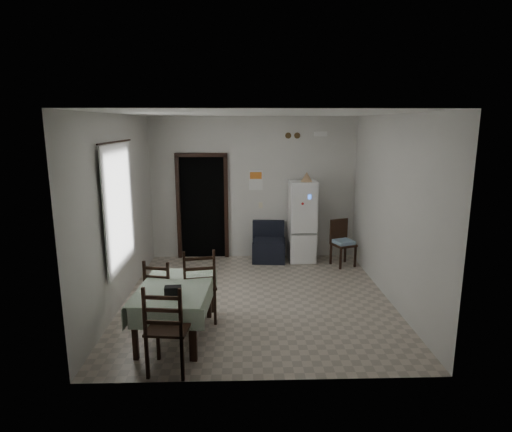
{
  "coord_description": "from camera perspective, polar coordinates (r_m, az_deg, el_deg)",
  "views": [
    {
      "loc": [
        -0.22,
        -6.44,
        2.76
      ],
      "look_at": [
        0.0,
        0.5,
        1.25
      ],
      "focal_mm": 30.0,
      "sensor_mm": 36.0,
      "label": 1
    }
  ],
  "objects": [
    {
      "name": "window_recess",
      "position": [
        6.65,
        -18.67,
        1.13
      ],
      "size": [
        0.1,
        1.2,
        1.6
      ],
      "primitive_type": "cube",
      "color": "silver",
      "rests_on": "ground"
    },
    {
      "name": "black_bag",
      "position": [
        5.34,
        -11.02,
        -9.86
      ],
      "size": [
        0.21,
        0.13,
        0.13
      ],
      "primitive_type": "cube",
      "rotation": [
        0.0,
        0.0,
        0.08
      ],
      "color": "black",
      "rests_on": "dining_table"
    },
    {
      "name": "calendar",
      "position": [
        8.76,
        -0.03,
        4.78
      ],
      "size": [
        0.28,
        0.02,
        0.4
      ],
      "primitive_type": "cube",
      "color": "white",
      "rests_on": "ground"
    },
    {
      "name": "wall_right",
      "position": [
        6.97,
        17.66,
        0.85
      ],
      "size": [
        0.02,
        4.5,
        2.9
      ],
      "primitive_type": null,
      "color": "silver",
      "rests_on": "ground"
    },
    {
      "name": "curtain",
      "position": [
        6.61,
        -17.76,
        1.14
      ],
      "size": [
        0.02,
        1.45,
        1.85
      ],
      "primitive_type": "cube",
      "color": "white",
      "rests_on": "ground"
    },
    {
      "name": "fridge",
      "position": [
        8.68,
        6.2,
        -0.73
      ],
      "size": [
        0.54,
        0.54,
        1.64
      ],
      "primitive_type": null,
      "rotation": [
        0.0,
        0.0,
        0.02
      ],
      "color": "white",
      "rests_on": "ground"
    },
    {
      "name": "ground",
      "position": [
        7.01,
        0.13,
        -10.91
      ],
      "size": [
        4.5,
        4.5,
        0.0
      ],
      "primitive_type": "plane",
      "color": "#B1A390",
      "rests_on": "ground"
    },
    {
      "name": "vent_left",
      "position": [
        8.73,
        4.32,
        10.65
      ],
      "size": [
        0.12,
        0.03,
        0.12
      ],
      "primitive_type": "cylinder",
      "rotation": [
        1.57,
        0.0,
        0.0
      ],
      "color": "brown",
      "rests_on": "ground"
    },
    {
      "name": "wall_back",
      "position": [
        8.79,
        -0.36,
        3.69
      ],
      "size": [
        4.2,
        0.02,
        2.9
      ],
      "primitive_type": null,
      "color": "silver",
      "rests_on": "ground"
    },
    {
      "name": "vent_right",
      "position": [
        8.75,
        5.51,
        10.63
      ],
      "size": [
        0.12,
        0.03,
        0.12
      ],
      "primitive_type": "cylinder",
      "rotation": [
        1.57,
        0.0,
        0.0
      ],
      "color": "brown",
      "rests_on": "ground"
    },
    {
      "name": "dining_chair_far_left",
      "position": [
        6.26,
        -12.39,
        -9.55
      ],
      "size": [
        0.48,
        0.48,
        0.93
      ],
      "primitive_type": null,
      "rotation": [
        0.0,
        0.0,
        2.92
      ],
      "color": "black",
      "rests_on": "ground"
    },
    {
      "name": "doorway",
      "position": [
        9.09,
        -7.01,
        1.4
      ],
      "size": [
        1.06,
        0.52,
        2.22
      ],
      "color": "black",
      "rests_on": "ground"
    },
    {
      "name": "navy_seat",
      "position": [
        8.72,
        1.75,
        -3.48
      ],
      "size": [
        0.71,
        0.69,
        0.79
      ],
      "primitive_type": null,
      "rotation": [
        0.0,
        0.0,
        -0.09
      ],
      "color": "black",
      "rests_on": "ground"
    },
    {
      "name": "dining_table",
      "position": [
        5.82,
        -10.68,
        -12.39
      ],
      "size": [
        0.99,
        1.42,
        0.7
      ],
      "primitive_type": null,
      "rotation": [
        0.0,
        0.0,
        -0.07
      ],
      "color": "#A1B69C",
      "rests_on": "ground"
    },
    {
      "name": "wall_front",
      "position": [
        4.4,
        1.12,
        -5.05
      ],
      "size": [
        4.2,
        0.02,
        2.9
      ],
      "primitive_type": null,
      "color": "silver",
      "rests_on": "ground"
    },
    {
      "name": "light_switch",
      "position": [
        8.85,
        0.62,
        1.44
      ],
      "size": [
        0.08,
        0.02,
        0.12
      ],
      "primitive_type": "cube",
      "color": "beige",
      "rests_on": "ground"
    },
    {
      "name": "wall_left",
      "position": [
        6.84,
        -17.74,
        0.63
      ],
      "size": [
        0.02,
        4.5,
        2.9
      ],
      "primitive_type": null,
      "color": "silver",
      "rests_on": "ground"
    },
    {
      "name": "corner_chair",
      "position": [
        8.57,
        11.58,
        -3.59
      ],
      "size": [
        0.51,
        0.51,
        0.91
      ],
      "primitive_type": null,
      "rotation": [
        0.0,
        0.0,
        0.38
      ],
      "color": "black",
      "rests_on": "ground"
    },
    {
      "name": "dining_chair_far_right",
      "position": [
        6.16,
        -7.62,
        -8.93
      ],
      "size": [
        0.54,
        0.54,
        1.09
      ],
      "primitive_type": null,
      "rotation": [
        0.0,
        0.0,
        3.31
      ],
      "color": "black",
      "rests_on": "ground"
    },
    {
      "name": "tan_cone",
      "position": [
        8.46,
        6.77,
        5.21
      ],
      "size": [
        0.25,
        0.25,
        0.19
      ],
      "primitive_type": "cone",
      "rotation": [
        0.0,
        0.0,
        0.1
      ],
      "color": "tan",
      "rests_on": "fridge"
    },
    {
      "name": "ceiling",
      "position": [
        6.45,
        0.14,
        13.51
      ],
      "size": [
        4.2,
        4.5,
        0.02
      ],
      "primitive_type": null,
      "color": "white",
      "rests_on": "ground"
    },
    {
      "name": "emergency_light",
      "position": [
        8.8,
        8.63,
        10.76
      ],
      "size": [
        0.25,
        0.07,
        0.09
      ],
      "primitive_type": "cube",
      "color": "white",
      "rests_on": "ground"
    },
    {
      "name": "dining_chair_near_head",
      "position": [
        5.04,
        -11.57,
        -14.22
      ],
      "size": [
        0.51,
        0.51,
        1.07
      ],
      "primitive_type": null,
      "rotation": [
        0.0,
        0.0,
        3.03
      ],
      "color": "black",
      "rests_on": "ground"
    },
    {
      "name": "curtain_rod",
      "position": [
        6.51,
        -18.22,
        9.38
      ],
      "size": [
        0.02,
        1.6,
        0.02
      ],
      "primitive_type": "cylinder",
      "rotation": [
        1.57,
        0.0,
        0.0
      ],
      "color": "black",
      "rests_on": "ground"
    },
    {
      "name": "calendar_image",
      "position": [
        8.74,
        -0.03,
        5.43
      ],
      "size": [
        0.24,
        0.01,
        0.14
      ],
      "primitive_type": "cube",
      "color": "orange",
      "rests_on": "ground"
    }
  ]
}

